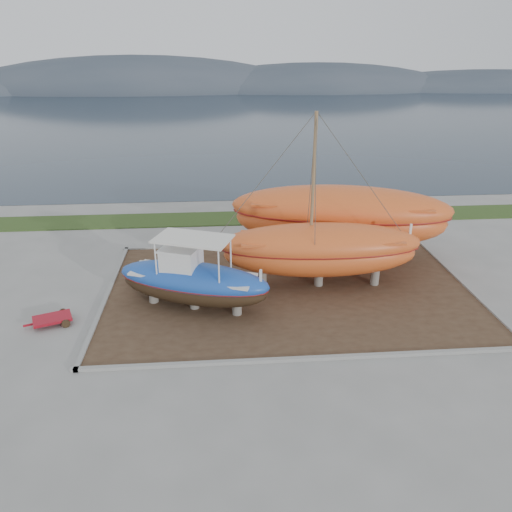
{
  "coord_description": "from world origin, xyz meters",
  "views": [
    {
      "loc": [
        -3.5,
        -18.43,
        11.54
      ],
      "look_at": [
        -1.7,
        4.0,
        1.96
      ],
      "focal_mm": 35.0,
      "sensor_mm": 36.0,
      "label": 1
    }
  ],
  "objects_px": {
    "orange_sailboat": "(323,204)",
    "red_trailer": "(53,321)",
    "orange_bare_hull": "(340,223)",
    "blue_caique": "(193,274)",
    "white_dinghy": "(169,277)"
  },
  "relations": [
    {
      "from": "white_dinghy",
      "to": "red_trailer",
      "type": "height_order",
      "value": "white_dinghy"
    },
    {
      "from": "white_dinghy",
      "to": "orange_bare_hull",
      "type": "bearing_deg",
      "value": 36.42
    },
    {
      "from": "red_trailer",
      "to": "orange_bare_hull",
      "type": "bearing_deg",
      "value": 3.08
    },
    {
      "from": "blue_caique",
      "to": "orange_sailboat",
      "type": "height_order",
      "value": "orange_sailboat"
    },
    {
      "from": "blue_caique",
      "to": "orange_sailboat",
      "type": "xyz_separation_m",
      "value": [
        6.31,
        1.9,
        2.59
      ]
    },
    {
      "from": "white_dinghy",
      "to": "orange_bare_hull",
      "type": "height_order",
      "value": "orange_bare_hull"
    },
    {
      "from": "blue_caique",
      "to": "white_dinghy",
      "type": "distance_m",
      "value": 2.69
    },
    {
      "from": "blue_caique",
      "to": "red_trailer",
      "type": "distance_m",
      "value": 6.55
    },
    {
      "from": "white_dinghy",
      "to": "orange_sailboat",
      "type": "distance_m",
      "value": 8.47
    },
    {
      "from": "orange_bare_hull",
      "to": "white_dinghy",
      "type": "bearing_deg",
      "value": -147.93
    },
    {
      "from": "orange_bare_hull",
      "to": "red_trailer",
      "type": "bearing_deg",
      "value": -144.11
    },
    {
      "from": "blue_caique",
      "to": "orange_bare_hull",
      "type": "bearing_deg",
      "value": 55.27
    },
    {
      "from": "orange_sailboat",
      "to": "red_trailer",
      "type": "xyz_separation_m",
      "value": [
        -12.58,
        -2.8,
        -4.25
      ]
    },
    {
      "from": "orange_bare_hull",
      "to": "blue_caique",
      "type": "bearing_deg",
      "value": -133.89
    },
    {
      "from": "blue_caique",
      "to": "red_trailer",
      "type": "height_order",
      "value": "blue_caique"
    }
  ]
}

